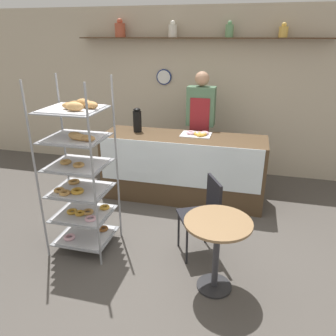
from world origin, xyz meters
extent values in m
plane|color=#4C4742|center=(0.00, 0.00, 0.00)|extent=(14.00, 14.00, 0.00)
cube|color=beige|center=(0.00, 2.56, 1.35)|extent=(10.00, 0.06, 2.70)
cube|color=#4C331E|center=(0.00, 2.41, 2.22)|extent=(3.96, 0.24, 0.02)
cylinder|color=#B24C33|center=(-1.30, 2.41, 2.33)|extent=(0.17, 0.17, 0.21)
sphere|color=#B24C33|center=(-1.30, 2.41, 2.47)|extent=(0.09, 0.09, 0.09)
cylinder|color=silver|center=(-0.42, 2.41, 2.32)|extent=(0.14, 0.14, 0.19)
sphere|color=silver|center=(-0.42, 2.41, 2.44)|extent=(0.08, 0.08, 0.08)
cylinder|color=#669966|center=(0.46, 2.41, 2.32)|extent=(0.12, 0.12, 0.18)
sphere|color=#669966|center=(0.46, 2.41, 2.43)|extent=(0.07, 0.07, 0.07)
cylinder|color=gold|center=(1.24, 2.41, 2.30)|extent=(0.13, 0.13, 0.15)
sphere|color=gold|center=(1.24, 2.41, 2.40)|extent=(0.07, 0.07, 0.07)
cylinder|color=navy|center=(-0.59, 2.51, 1.60)|extent=(0.26, 0.03, 0.26)
cylinder|color=white|center=(-0.59, 2.49, 1.60)|extent=(0.22, 0.00, 0.22)
cube|color=#4C3823|center=(0.00, 1.32, 0.48)|extent=(2.31, 0.68, 0.95)
cube|color=silver|center=(0.00, 0.98, 0.65)|extent=(2.22, 0.01, 0.61)
cylinder|color=gray|center=(-1.13, -0.42, 0.95)|extent=(0.02, 0.02, 1.89)
cylinder|color=gray|center=(-0.51, -0.42, 0.95)|extent=(0.02, 0.02, 1.89)
cylinder|color=gray|center=(-1.13, 0.14, 0.95)|extent=(0.02, 0.02, 1.89)
cylinder|color=gray|center=(-0.51, 0.14, 0.95)|extent=(0.02, 0.02, 1.89)
cube|color=gray|center=(-0.82, -0.14, 0.12)|extent=(0.60, 0.54, 0.01)
cube|color=silver|center=(-0.82, -0.14, 0.13)|extent=(0.53, 0.48, 0.01)
torus|color=#EAB2C1|center=(-0.96, -0.26, 0.16)|extent=(0.13, 0.13, 0.04)
torus|color=brown|center=(-0.67, 0.00, 0.16)|extent=(0.12, 0.12, 0.03)
cube|color=gray|center=(-0.82, -0.14, 0.41)|extent=(0.60, 0.54, 0.01)
cube|color=silver|center=(-0.82, -0.14, 0.42)|extent=(0.53, 0.48, 0.01)
torus|color=#EAB2C1|center=(-0.67, -0.26, 0.45)|extent=(0.13, 0.13, 0.03)
torus|color=tan|center=(-0.76, -0.14, 0.45)|extent=(0.12, 0.12, 0.03)
torus|color=gold|center=(-0.63, 0.00, 0.45)|extent=(0.11, 0.11, 0.03)
torus|color=gold|center=(-0.83, -0.19, 0.45)|extent=(0.11, 0.11, 0.04)
torus|color=gold|center=(-0.94, -0.18, 0.45)|extent=(0.12, 0.12, 0.03)
cube|color=gray|center=(-0.82, -0.14, 0.70)|extent=(0.60, 0.54, 0.01)
cube|color=silver|center=(-0.82, -0.14, 0.72)|extent=(0.53, 0.48, 0.01)
torus|color=tan|center=(-1.01, -0.25, 0.74)|extent=(0.11, 0.11, 0.03)
torus|color=tan|center=(-0.92, -0.30, 0.74)|extent=(0.12, 0.12, 0.03)
torus|color=tan|center=(-0.96, -0.02, 0.74)|extent=(0.13, 0.13, 0.03)
torus|color=gold|center=(-0.81, -0.24, 0.74)|extent=(0.14, 0.14, 0.04)
cube|color=gray|center=(-0.82, -0.14, 1.00)|extent=(0.60, 0.54, 0.01)
cube|color=silver|center=(-0.82, -0.14, 1.01)|extent=(0.53, 0.48, 0.01)
torus|color=tan|center=(-0.77, -0.21, 1.03)|extent=(0.12, 0.12, 0.03)
torus|color=tan|center=(-0.94, -0.17, 1.03)|extent=(0.12, 0.12, 0.04)
cube|color=gray|center=(-0.82, -0.14, 1.29)|extent=(0.60, 0.54, 0.01)
cube|color=silver|center=(-0.82, -0.14, 1.30)|extent=(0.53, 0.48, 0.01)
ellipsoid|color=tan|center=(-0.75, -0.23, 1.35)|extent=(0.20, 0.13, 0.08)
ellipsoid|color=#B27F47|center=(-0.62, -0.25, 1.34)|extent=(0.18, 0.10, 0.06)
ellipsoid|color=tan|center=(-0.69, -0.24, 1.34)|extent=(0.18, 0.10, 0.07)
cube|color=gray|center=(-0.82, -0.14, 1.58)|extent=(0.60, 0.54, 0.01)
cube|color=silver|center=(-0.82, -0.14, 1.59)|extent=(0.53, 0.48, 0.01)
ellipsoid|color=tan|center=(-0.71, -0.26, 1.64)|extent=(0.18, 0.11, 0.09)
ellipsoid|color=#B27F47|center=(-0.72, -0.09, 1.64)|extent=(0.16, 0.08, 0.09)
ellipsoid|color=#B27F47|center=(-0.79, -0.20, 1.63)|extent=(0.21, 0.11, 0.07)
ellipsoid|color=#B27F47|center=(-0.62, -0.12, 1.63)|extent=(0.18, 0.13, 0.07)
ellipsoid|color=olive|center=(-0.77, -0.09, 1.63)|extent=(0.23, 0.09, 0.07)
cube|color=#282833|center=(0.15, 1.90, 0.49)|extent=(0.25, 0.19, 0.98)
cube|color=#4C7051|center=(0.15, 1.90, 1.27)|extent=(0.42, 0.22, 0.58)
cube|color=maroon|center=(0.15, 1.78, 1.16)|extent=(0.29, 0.01, 0.49)
sphere|color=tan|center=(0.15, 1.90, 1.67)|extent=(0.21, 0.21, 0.21)
cylinder|color=#262628|center=(0.69, -0.46, 0.01)|extent=(0.34, 0.34, 0.02)
cylinder|color=#333338|center=(0.69, -0.46, 0.36)|extent=(0.06, 0.06, 0.69)
cylinder|color=olive|center=(0.69, -0.46, 0.72)|extent=(0.61, 0.61, 0.02)
cylinder|color=black|center=(0.22, 0.10, 0.23)|extent=(0.02, 0.02, 0.45)
cylinder|color=black|center=(0.37, -0.18, 0.23)|extent=(0.02, 0.02, 0.45)
cylinder|color=black|center=(0.50, 0.25, 0.23)|extent=(0.02, 0.02, 0.45)
cylinder|color=black|center=(0.65, -0.03, 0.23)|extent=(0.02, 0.02, 0.45)
cube|color=black|center=(0.43, 0.03, 0.46)|extent=(0.51, 0.51, 0.03)
cube|color=black|center=(0.59, 0.12, 0.68)|extent=(0.20, 0.33, 0.40)
cylinder|color=black|center=(-0.69, 1.39, 1.10)|extent=(0.12, 0.12, 0.30)
ellipsoid|color=black|center=(-0.69, 1.39, 1.27)|extent=(0.10, 0.10, 0.05)
cube|color=silver|center=(0.16, 1.42, 0.96)|extent=(0.42, 0.31, 0.01)
torus|color=gold|center=(0.20, 1.40, 0.98)|extent=(0.13, 0.13, 0.03)
torus|color=#EAB2C1|center=(0.21, 1.41, 0.98)|extent=(0.12, 0.12, 0.04)
torus|color=gold|center=(0.26, 1.39, 0.98)|extent=(0.13, 0.13, 0.04)
torus|color=gold|center=(0.24, 1.34, 0.98)|extent=(0.11, 0.11, 0.03)
torus|color=#EAB2C1|center=(0.09, 1.42, 0.98)|extent=(0.14, 0.14, 0.04)
torus|color=#EAB2C1|center=(0.28, 1.44, 0.98)|extent=(0.12, 0.12, 0.04)
camera|label=1|loc=(0.88, -3.00, 2.26)|focal=35.00mm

